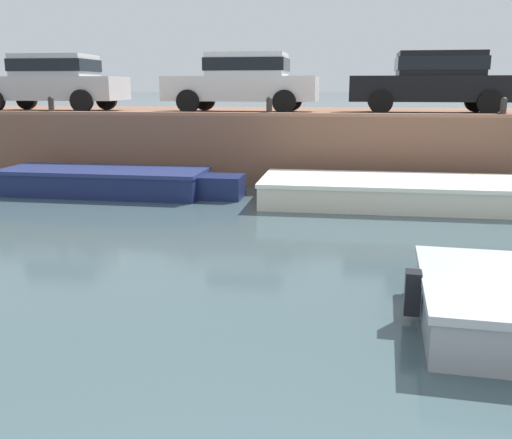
# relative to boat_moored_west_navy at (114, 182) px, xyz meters

# --- Properties ---
(ground_plane) EXTENTS (400.00, 400.00, 0.00)m
(ground_plane) POSITION_rel_boat_moored_west_navy_xyz_m (4.49, -4.83, -0.28)
(ground_plane) COLOR #3D5156
(far_quay_wall) EXTENTS (60.00, 6.00, 1.68)m
(far_quay_wall) POSITION_rel_boat_moored_west_navy_xyz_m (4.49, 4.37, 0.56)
(far_quay_wall) COLOR brown
(far_quay_wall) RESTS_ON ground
(far_wall_coping) EXTENTS (60.00, 0.24, 0.08)m
(far_wall_coping) POSITION_rel_boat_moored_west_navy_xyz_m (4.49, 1.49, 1.43)
(far_wall_coping) COLOR #9F6C52
(far_wall_coping) RESTS_ON far_quay_wall
(boat_moored_west_navy) EXTENTS (5.47, 1.72, 0.57)m
(boat_moored_west_navy) POSITION_rel_boat_moored_west_navy_xyz_m (0.00, 0.00, 0.00)
(boat_moored_west_navy) COLOR navy
(boat_moored_west_navy) RESTS_ON ground
(boat_moored_central_cream) EXTENTS (6.96, 2.28, 0.53)m
(boat_moored_central_cream) POSITION_rel_boat_moored_west_navy_xyz_m (6.58, -0.36, -0.02)
(boat_moored_central_cream) COLOR silver
(boat_moored_central_cream) RESTS_ON ground
(car_leftmost_silver) EXTENTS (4.05, 1.98, 1.54)m
(car_leftmost_silver) POSITION_rel_boat_moored_west_navy_xyz_m (-3.02, 3.53, 2.24)
(car_leftmost_silver) COLOR #B7BABC
(car_leftmost_silver) RESTS_ON far_quay_wall
(car_left_inner_white) EXTENTS (4.11, 2.01, 1.54)m
(car_left_inner_white) POSITION_rel_boat_moored_west_navy_xyz_m (2.41, 3.52, 2.24)
(car_left_inner_white) COLOR white
(car_left_inner_white) RESTS_ON far_quay_wall
(car_centre_black) EXTENTS (4.23, 2.00, 1.54)m
(car_centre_black) POSITION_rel_boat_moored_west_navy_xyz_m (7.37, 3.52, 2.24)
(car_centre_black) COLOR black
(car_centre_black) RESTS_ON far_quay_wall
(mooring_bollard_west) EXTENTS (0.15, 0.15, 0.45)m
(mooring_bollard_west) POSITION_rel_boat_moored_west_navy_xyz_m (-2.16, 1.62, 1.63)
(mooring_bollard_west) COLOR #2D2B28
(mooring_bollard_west) RESTS_ON far_quay_wall
(mooring_bollard_mid) EXTENTS (0.15, 0.15, 0.45)m
(mooring_bollard_mid) POSITION_rel_boat_moored_west_navy_xyz_m (3.31, 1.62, 1.63)
(mooring_bollard_mid) COLOR #2D2B28
(mooring_bollard_mid) RESTS_ON far_quay_wall
(mooring_bollard_east) EXTENTS (0.15, 0.15, 0.45)m
(mooring_bollard_east) POSITION_rel_boat_moored_west_navy_xyz_m (8.60, 1.62, 1.63)
(mooring_bollard_east) COLOR #2D2B28
(mooring_bollard_east) RESTS_ON far_quay_wall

